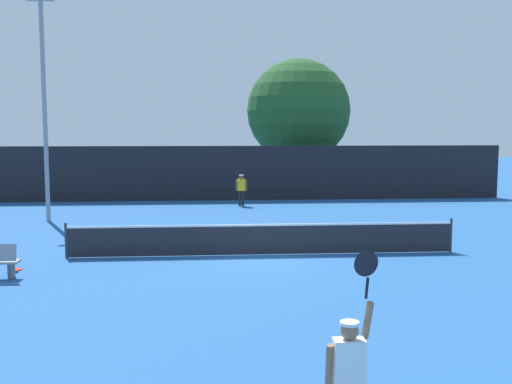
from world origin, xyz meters
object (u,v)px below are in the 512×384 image
spare_racket (16,270)px  light_pole (44,95)px  player_receiving (241,187)px  large_tree (299,111)px  player_serving (350,364)px  tennis_ball (314,236)px  parked_car_near (332,176)px

spare_racket → light_pole: 10.34m
player_receiving → large_tree: size_ratio=0.19×
player_serving → large_tree: 30.86m
tennis_ball → light_pole: size_ratio=0.01×
tennis_ball → parked_car_near: (4.14, 17.23, 0.74)m
light_pole → player_receiving: bearing=27.1°
spare_racket → parked_car_near: size_ratio=0.12×
player_receiving → tennis_ball: player_receiving is taller
player_receiving → light_pole: light_pole is taller
light_pole → large_tree: bearing=44.2°
tennis_ball → parked_car_near: parked_car_near is taller
player_serving → parked_car_near: bearing=78.9°
spare_racket → tennis_ball: bearing=26.1°
spare_racket → light_pole: bearing=99.3°
tennis_ball → parked_car_near: bearing=76.5°
tennis_ball → player_serving: bearing=-98.2°
player_receiving → player_serving: bearing=90.4°
player_serving → large_tree: size_ratio=0.30×
tennis_ball → parked_car_near: 17.73m
player_serving → spare_racket: (-7.00, 9.66, -1.03)m
player_receiving → light_pole: size_ratio=0.17×
player_serving → light_pole: 20.74m
player_serving → parked_car_near: size_ratio=0.56×
light_pole → large_tree: size_ratio=1.14×
tennis_ball → large_tree: bearing=83.7°
light_pole → player_serving: bearing=-65.4°
light_pole → parked_car_near: light_pole is taller
player_serving → player_receiving: 22.73m
light_pole → parked_car_near: size_ratio=2.15×
spare_racket → light_pole: (-1.45, 8.82, 5.20)m
player_receiving → tennis_ball: size_ratio=22.94×
large_tree → parked_car_near: large_tree is taller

